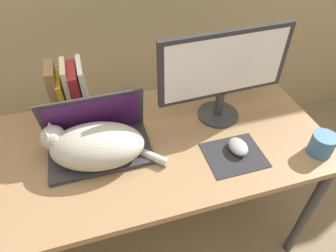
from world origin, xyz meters
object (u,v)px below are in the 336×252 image
at_px(laptop, 98,141).
at_px(book_row, 70,93).
at_px(external_monitor, 224,71).
at_px(cat, 95,145).
at_px(webcam, 128,93).
at_px(mug, 323,144).
at_px(computer_mouse, 238,147).

height_order(laptop, book_row, book_row).
bearing_deg(external_monitor, cat, -168.95).
relative_size(external_monitor, book_row, 2.12).
bearing_deg(external_monitor, webcam, 149.83).
bearing_deg(cat, mug, -14.18).
bearing_deg(cat, computer_mouse, -11.98).
xyz_separation_m(cat, book_row, (-0.06, 0.28, 0.05)).
bearing_deg(external_monitor, mug, -47.34).
bearing_deg(external_monitor, book_row, 163.47).
bearing_deg(external_monitor, computer_mouse, -92.89).
bearing_deg(laptop, external_monitor, 6.23).
distance_m(cat, book_row, 0.29).
relative_size(computer_mouse, webcam, 1.23).
bearing_deg(book_row, laptop, -71.62).
bearing_deg(computer_mouse, mug, -17.94).
xyz_separation_m(external_monitor, webcam, (-0.35, 0.21, -0.18)).
distance_m(external_monitor, computer_mouse, 0.30).
bearing_deg(webcam, book_row, -173.23).
height_order(laptop, computer_mouse, laptop).
distance_m(external_monitor, book_row, 0.63).
bearing_deg(book_row, external_monitor, -16.53).
xyz_separation_m(cat, webcam, (0.18, 0.31, -0.02)).
relative_size(computer_mouse, book_row, 0.38).
bearing_deg(computer_mouse, book_row, 146.20).
distance_m(external_monitor, webcam, 0.45).
xyz_separation_m(book_row, webcam, (0.24, 0.03, -0.07)).
bearing_deg(book_row, computer_mouse, -33.80).
height_order(webcam, mug, mug).
height_order(book_row, webcam, book_row).
distance_m(book_row, webcam, 0.25).
bearing_deg(webcam, external_monitor, -30.17).
distance_m(laptop, external_monitor, 0.55).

